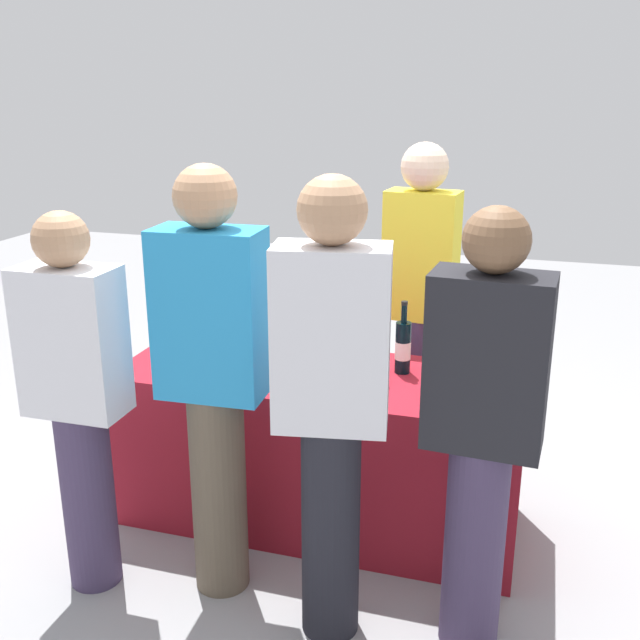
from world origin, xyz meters
TOP-DOWN VIEW (x-y plane):
  - ground_plane at (0.00, 0.00)m, footprint 12.00×12.00m
  - tasting_table at (0.00, 0.00)m, footprint 1.83×0.69m
  - wine_bottle_0 at (-0.20, 0.14)m, footprint 0.08×0.08m
  - wine_bottle_1 at (-0.06, 0.10)m, footprint 0.07×0.07m
  - wine_bottle_2 at (0.19, 0.17)m, footprint 0.07×0.07m
  - wine_bottle_3 at (0.36, 0.11)m, footprint 0.07×0.07m
  - wine_bottle_4 at (0.59, 0.18)m, footprint 0.07×0.07m
  - wine_bottle_5 at (0.74, 0.15)m, footprint 0.07×0.07m
  - wine_glass_0 at (-0.58, -0.15)m, footprint 0.08×0.08m
  - wine_glass_1 at (-0.49, -0.07)m, footprint 0.06×0.06m
  - wine_glass_2 at (0.12, -0.08)m, footprint 0.07×0.07m
  - wine_glass_3 at (0.28, -0.06)m, footprint 0.07×0.07m
  - wine_glass_4 at (0.65, -0.15)m, footprint 0.07×0.07m
  - ice_bucket at (0.65, 0.00)m, footprint 0.23×0.23m
  - server_pouring at (0.34, 0.61)m, footprint 0.37×0.23m
  - guest_0 at (-0.77, -0.72)m, footprint 0.39×0.21m
  - guest_1 at (-0.25, -0.59)m, footprint 0.41×0.24m
  - guest_2 at (0.26, -0.71)m, footprint 0.42×0.28m
  - guest_3 at (0.77, -0.62)m, footprint 0.41×0.24m
  - menu_board at (-0.68, 0.99)m, footprint 0.45×0.06m

SIDE VIEW (x-z plane):
  - ground_plane at x=0.00m, z-range 0.00..0.00m
  - tasting_table at x=0.00m, z-range 0.00..0.75m
  - menu_board at x=-0.68m, z-range 0.00..0.95m
  - wine_glass_1 at x=-0.49m, z-range 0.78..0.90m
  - guest_0 at x=-0.77m, z-range 0.06..1.63m
  - wine_glass_2 at x=0.12m, z-range 0.78..0.92m
  - wine_glass_3 at x=0.28m, z-range 0.78..0.92m
  - ice_bucket at x=0.65m, z-range 0.75..0.96m
  - wine_bottle_2 at x=0.19m, z-range 0.71..1.00m
  - wine_bottle_4 at x=0.59m, z-range 0.71..1.00m
  - wine_glass_0 at x=-0.58m, z-range 0.78..0.93m
  - wine_glass_4 at x=0.65m, z-range 0.78..0.93m
  - wine_bottle_1 at x=-0.06m, z-range 0.70..1.02m
  - wine_bottle_5 at x=0.74m, z-range 0.70..1.03m
  - wine_bottle_3 at x=0.36m, z-range 0.70..1.04m
  - wine_bottle_0 at x=-0.20m, z-range 0.70..1.04m
  - guest_3 at x=0.77m, z-range 0.07..1.70m
  - guest_2 at x=0.26m, z-range 0.08..1.81m
  - guest_1 at x=-0.25m, z-range 0.08..1.81m
  - server_pouring at x=0.34m, z-range 0.10..1.83m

